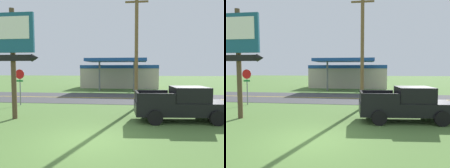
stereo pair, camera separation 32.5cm
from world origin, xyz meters
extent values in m
plane|color=#4C7033|center=(0.00, 0.00, 0.00)|extent=(180.00, 180.00, 0.00)
cube|color=#3D3D3F|center=(0.00, 13.00, 0.01)|extent=(140.00, 8.00, 0.02)
cube|color=gold|center=(0.00, 13.00, 0.02)|extent=(126.00, 0.20, 0.01)
cylinder|color=brown|center=(-5.30, 3.37, 3.24)|extent=(0.28, 0.28, 6.47)
cube|color=#19516B|center=(-5.30, 3.19, 5.04)|extent=(2.82, 0.16, 2.27)
cube|color=white|center=(-5.30, 3.10, 5.31)|extent=(2.37, 0.03, 1.27)
cube|color=black|center=(-5.30, 3.19, 3.60)|extent=(2.54, 0.12, 0.36)
cone|color=black|center=(-3.83, 3.19, 3.60)|extent=(0.40, 0.44, 0.44)
cylinder|color=slate|center=(-7.59, 7.93, 1.10)|extent=(0.08, 0.08, 2.20)
cylinder|color=red|center=(-7.59, 7.90, 2.55)|extent=(0.76, 0.03, 0.76)
cylinder|color=white|center=(-7.59, 7.92, 2.55)|extent=(0.80, 0.01, 0.80)
cube|color=#19722D|center=(-7.59, 7.90, 2.00)|extent=(0.56, 0.03, 0.14)
cylinder|color=brown|center=(1.87, 7.67, 4.60)|extent=(0.26, 0.26, 9.20)
cube|color=brown|center=(1.87, 7.67, 7.90)|extent=(1.69, 0.12, 0.12)
cube|color=beige|center=(-0.87, 26.67, 1.80)|extent=(12.00, 6.00, 3.60)
cube|color=#19478C|center=(-0.87, 23.62, 3.35)|extent=(12.00, 0.12, 0.50)
cube|color=#19478C|center=(-0.87, 20.67, 4.20)|extent=(8.00, 5.00, 0.40)
cylinder|color=slate|center=(-3.27, 20.67, 2.10)|extent=(0.24, 0.24, 4.20)
cylinder|color=slate|center=(1.53, 20.67, 2.10)|extent=(0.24, 0.24, 4.20)
cube|color=black|center=(4.43, 3.94, 0.76)|extent=(5.34, 2.38, 0.72)
cube|color=black|center=(4.88, 3.98, 1.54)|extent=(2.04, 1.95, 0.84)
cube|color=#28333D|center=(5.77, 4.05, 1.54)|extent=(0.24, 1.66, 0.71)
cube|color=black|center=(2.83, 4.73, 1.40)|extent=(1.95, 0.28, 0.56)
cube|color=black|center=(2.99, 2.90, 1.40)|extent=(1.95, 0.28, 0.56)
cube|color=black|center=(1.94, 3.74, 1.40)|extent=(0.27, 1.88, 0.56)
cylinder|color=black|center=(5.96, 5.05, 0.40)|extent=(0.82, 0.35, 0.80)
cylinder|color=black|center=(6.12, 3.10, 0.40)|extent=(0.82, 0.35, 0.80)
cylinder|color=black|center=(2.74, 4.79, 0.40)|extent=(0.82, 0.35, 0.80)
cylinder|color=black|center=(2.90, 2.83, 0.40)|extent=(0.82, 0.35, 0.80)
camera|label=1|loc=(1.97, -8.36, 2.94)|focal=34.00mm
camera|label=2|loc=(2.29, -8.32, 2.94)|focal=34.00mm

